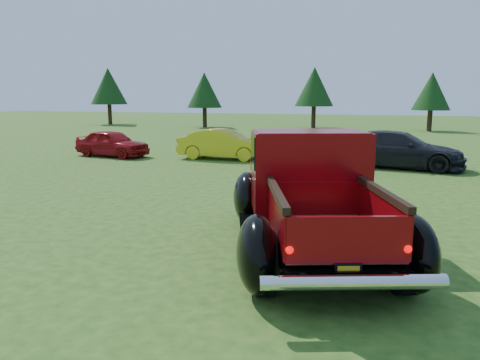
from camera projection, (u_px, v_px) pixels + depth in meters
The scene contains 9 objects.
ground at pixel (219, 230), 9.34m from camera, with size 120.00×120.00×0.00m, color #254E16.
tree_far_west at pixel (109, 86), 43.44m from camera, with size 3.33×3.33×5.20m.
tree_west at pixel (204, 90), 39.57m from camera, with size 2.94×2.94×4.60m.
tree_mid_left at pixel (314, 87), 38.70m from camera, with size 3.20×3.20×5.00m.
tree_mid_right at pixel (432, 91), 35.14m from camera, with size 2.82×2.82×4.40m.
pickup_truck at pixel (308, 191), 8.35m from camera, with size 3.99×5.87×2.05m.
show_car_red at pixel (112, 143), 20.62m from camera, with size 1.39×3.45×1.18m, color maroon.
show_car_yellow at pixel (224, 144), 19.74m from camera, with size 1.34×3.85×1.27m, color gold.
show_car_grey at pixel (398, 150), 17.37m from camera, with size 1.90×4.68×1.36m, color black.
Camera 1 is at (3.15, -8.46, 2.65)m, focal length 35.00 mm.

